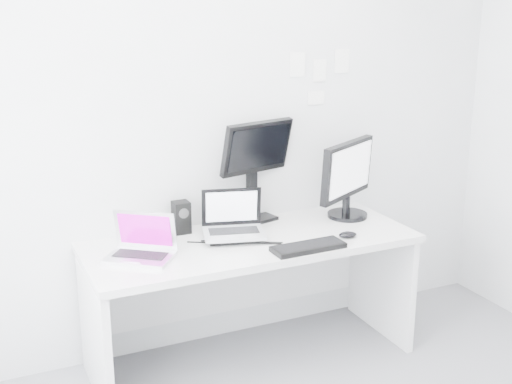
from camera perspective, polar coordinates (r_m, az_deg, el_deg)
back_wall at (r=3.80m, az=-2.61°, el=6.45°), size 3.60×0.00×3.60m
desk at (r=3.79m, az=-0.41°, el=-9.22°), size 1.80×0.70×0.73m
macbook at (r=3.38m, az=-9.96°, el=-3.77°), size 0.40×0.39×0.24m
speaker at (r=3.75m, az=-6.36°, el=-2.14°), size 0.11×0.11×0.18m
dell_laptop at (r=3.60m, az=-1.89°, el=-2.03°), size 0.38×0.33×0.27m
rear_monitor at (r=3.87m, az=-0.12°, el=1.89°), size 0.48×0.27×0.61m
samsung_monitor at (r=3.99m, az=7.88°, el=1.15°), size 0.57×0.46×0.48m
keyboard at (r=3.51m, az=4.46°, el=-4.69°), size 0.40×0.15×0.03m
mouse at (r=3.70m, az=7.79°, el=-3.62°), size 0.11×0.08×0.03m
wall_note_0 at (r=3.95m, az=3.53°, el=10.75°), size 0.10×0.00×0.14m
wall_note_1 at (r=4.03m, az=5.44°, el=10.24°), size 0.09×0.00×0.13m
wall_note_2 at (r=4.10m, az=7.31°, el=10.98°), size 0.10×0.00×0.14m
wall_note_3 at (r=4.04m, az=5.13°, el=7.97°), size 0.11×0.00×0.08m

